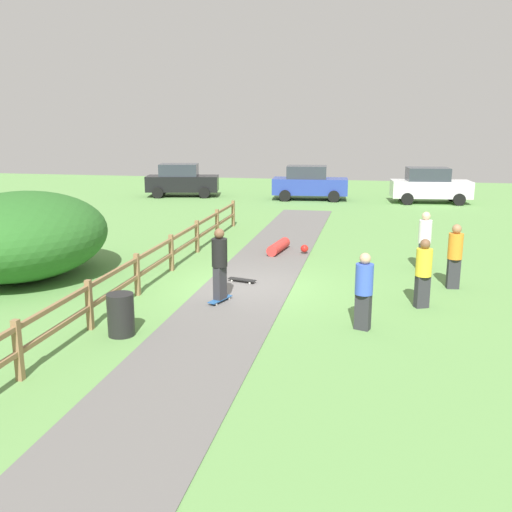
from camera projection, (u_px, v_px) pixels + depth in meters
The scene contains 15 objects.
ground_plane at pixel (247, 287), 15.69m from camera, with size 60.00×60.00×0.00m, color #60934C.
asphalt_path at pixel (247, 287), 15.69m from camera, with size 2.40×28.00×0.02m, color #605E5B.
wooden_fence at pixel (155, 259), 16.05m from camera, with size 0.12×18.12×1.10m.
bush_large at pixel (22, 235), 16.43m from camera, with size 4.57×5.49×2.45m, color #286023.
trash_bin at pixel (121, 315), 12.08m from camera, with size 0.56×0.56×0.90m, color black.
skater_riding at pixel (220, 261), 14.11m from camera, with size 0.48×0.82×1.84m.
skater_fallen at pixel (280, 247), 19.78m from camera, with size 1.32×1.62×0.36m.
skateboard_loose at pixel (242, 280), 16.10m from camera, with size 0.82×0.40×0.08m.
bystander_blue at pixel (364, 288), 12.31m from camera, with size 0.48×0.48×1.69m.
bystander_orange at pixel (455, 253), 15.37m from camera, with size 0.42×0.42×1.74m.
bystander_white at pixel (425, 238), 17.29m from camera, with size 0.53×0.53×1.77m.
bystander_yellow at pixel (423, 270), 13.79m from camera, with size 0.50×0.50×1.68m.
parked_car_white at pixel (430, 185), 31.61m from camera, with size 4.35×2.33×1.92m.
parked_car_black at pixel (182, 180), 34.39m from camera, with size 4.46×2.64×1.92m.
parked_car_blue at pixel (309, 183), 32.90m from camera, with size 4.32×2.25×1.92m.
Camera 1 is at (3.28, -14.73, 4.38)m, focal length 40.77 mm.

